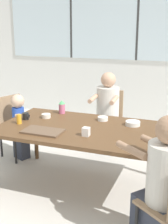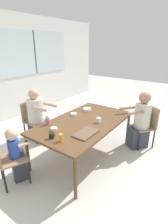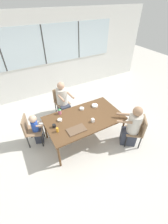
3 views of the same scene
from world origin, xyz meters
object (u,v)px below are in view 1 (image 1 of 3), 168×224
(person_toddler, at_px, (20,126))
(bowl_fruit, at_px, (46,116))
(person_woman_green_shirt, at_px, (162,190))
(bowl_white_shallow, at_px, (133,123))
(sippy_cup, at_px, (62,107))
(bowl_cereal, at_px, (103,119))
(person_man_blue_shirt, at_px, (107,116))
(milk_carton_small, at_px, (86,132))
(coffee_mug, at_px, (26,116))
(chair_for_man_blue_shirt, at_px, (109,113))
(chair_for_toddler, at_px, (13,121))
(juice_glass, at_px, (19,119))

(person_toddler, xyz_separation_m, bowl_fruit, (0.55, -0.26, 0.28))
(person_woman_green_shirt, xyz_separation_m, bowl_white_shallow, (-0.46, 0.99, 0.21))
(sippy_cup, xyz_separation_m, bowl_cereal, (0.58, -0.11, -0.06))
(person_woman_green_shirt, bearing_deg, bowl_white_shallow, 62.23)
(person_toddler, height_order, bowl_cereal, person_toddler)
(person_man_blue_shirt, bearing_deg, bowl_white_shallow, 117.86)
(person_woman_green_shirt, distance_m, milk_carton_small, 1.00)
(coffee_mug, xyz_separation_m, bowl_cereal, (0.88, 0.29, -0.02))
(sippy_cup, xyz_separation_m, bowl_white_shallow, (0.95, -0.16, -0.06))
(person_woman_green_shirt, height_order, sippy_cup, person_woman_green_shirt)
(person_woman_green_shirt, xyz_separation_m, coffee_mug, (-1.71, 0.76, 0.23))
(chair_for_man_blue_shirt, relative_size, coffee_mug, 10.40)
(chair_for_toddler, distance_m, milk_carton_small, 1.58)
(person_man_blue_shirt, bearing_deg, person_woman_green_shirt, 114.37)
(sippy_cup, bearing_deg, milk_carton_small, -49.23)
(bowl_fruit, bearing_deg, sippy_cup, 67.92)
(milk_carton_small, xyz_separation_m, bowl_fruit, (-0.68, 0.42, -0.02))
(bowl_white_shallow, relative_size, bowl_fruit, 1.48)
(person_woman_green_shirt, relative_size, juice_glass, 10.45)
(chair_for_man_blue_shirt, xyz_separation_m, bowl_white_shallow, (0.58, -1.08, 0.24))
(chair_for_toddler, bearing_deg, person_woman_green_shirt, 82.84)
(chair_for_toddler, xyz_separation_m, bowl_white_shallow, (1.75, -0.24, 0.24))
(bowl_fruit, bearing_deg, person_toddler, 154.60)
(person_man_blue_shirt, xyz_separation_m, person_toddler, (-1.03, -0.74, -0.05))
(person_woman_green_shirt, height_order, coffee_mug, person_woman_green_shirt)
(milk_carton_small, distance_m, bowl_fruit, 0.80)
(person_man_blue_shirt, xyz_separation_m, juice_glass, (-0.66, -1.32, 0.26))
(coffee_mug, bearing_deg, person_woman_green_shirt, -24.00)
(chair_for_toddler, xyz_separation_m, person_toddler, (0.14, -0.06, -0.04))
(juice_glass, bearing_deg, bowl_fruit, 60.18)
(person_woman_green_shirt, distance_m, person_man_blue_shirt, 2.17)
(person_toddler, xyz_separation_m, bowl_cereal, (1.23, -0.12, 0.28))
(coffee_mug, relative_size, sippy_cup, 0.49)
(chair_for_toddler, distance_m, person_man_blue_shirt, 1.36)
(milk_carton_small, bearing_deg, bowl_cereal, 89.66)
(juice_glass, height_order, bowl_white_shallow, juice_glass)
(person_man_blue_shirt, height_order, sippy_cup, person_man_blue_shirt)
(person_toddler, distance_m, juice_glass, 0.76)
(person_toddler, relative_size, bowl_fruit, 8.16)
(chair_for_man_blue_shirt, relative_size, chair_for_toddler, 1.00)
(person_woman_green_shirt, distance_m, bowl_fruit, 1.78)
(chair_for_man_blue_shirt, distance_m, person_woman_green_shirt, 2.32)
(chair_for_toddler, relative_size, bowl_white_shallow, 5.19)
(bowl_white_shallow, bearing_deg, sippy_cup, 170.23)
(bowl_cereal, relative_size, bowl_fruit, 1.08)
(person_man_blue_shirt, bearing_deg, person_toddler, 31.38)
(person_toddler, relative_size, bowl_white_shallow, 5.51)
(chair_for_man_blue_shirt, distance_m, chair_for_toddler, 1.44)
(coffee_mug, height_order, milk_carton_small, milk_carton_small)
(sippy_cup, distance_m, bowl_cereal, 0.59)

